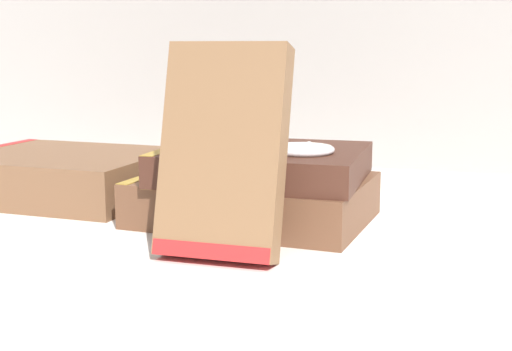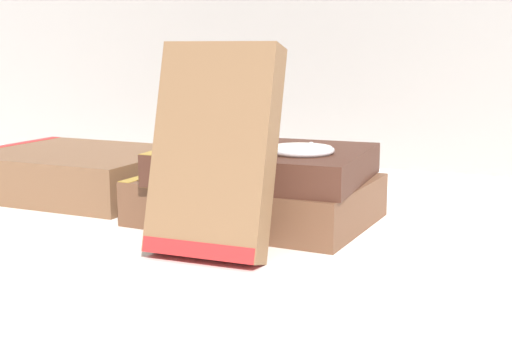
{
  "view_description": "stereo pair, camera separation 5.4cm",
  "coord_description": "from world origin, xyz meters",
  "px_view_note": "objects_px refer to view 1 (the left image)",
  "views": [
    {
      "loc": [
        0.21,
        -0.59,
        0.16
      ],
      "look_at": [
        0.02,
        0.01,
        0.05
      ],
      "focal_mm": 50.0,
      "sensor_mm": 36.0,
      "label": 1
    },
    {
      "loc": [
        0.26,
        -0.57,
        0.16
      ],
      "look_at": [
        0.02,
        0.01,
        0.05
      ],
      "focal_mm": 50.0,
      "sensor_mm": 36.0,
      "label": 2
    }
  ],
  "objects_px": {
    "book_flat_bottom": "(249,199)",
    "reading_glasses": "(274,189)",
    "book_leaning_front": "(223,158)",
    "pocket_watch": "(302,149)",
    "book_flat_top": "(258,163)",
    "book_side_left": "(58,175)"
  },
  "relations": [
    {
      "from": "book_flat_bottom",
      "to": "reading_glasses",
      "type": "distance_m",
      "value": 0.14
    },
    {
      "from": "book_flat_bottom",
      "to": "reading_glasses",
      "type": "bearing_deg",
      "value": 100.14
    },
    {
      "from": "book_leaning_front",
      "to": "reading_glasses",
      "type": "xyz_separation_m",
      "value": [
        -0.03,
        0.26,
        -0.08
      ]
    },
    {
      "from": "reading_glasses",
      "to": "book_leaning_front",
      "type": "bearing_deg",
      "value": -82.46
    },
    {
      "from": "book_side_left",
      "to": "book_flat_bottom",
      "type": "bearing_deg",
      "value": -7.73
    },
    {
      "from": "reading_glasses",
      "to": "pocket_watch",
      "type": "bearing_deg",
      "value": -65.9
    },
    {
      "from": "pocket_watch",
      "to": "reading_glasses",
      "type": "bearing_deg",
      "value": 113.73
    },
    {
      "from": "book_flat_bottom",
      "to": "reading_glasses",
      "type": "xyz_separation_m",
      "value": [
        -0.02,
        0.14,
        -0.02
      ]
    },
    {
      "from": "book_flat_bottom",
      "to": "book_flat_top",
      "type": "height_order",
      "value": "book_flat_top"
    },
    {
      "from": "book_flat_bottom",
      "to": "book_flat_top",
      "type": "xyz_separation_m",
      "value": [
        0.01,
        -0.0,
        0.03
      ]
    },
    {
      "from": "reading_glasses",
      "to": "book_side_left",
      "type": "bearing_deg",
      "value": -154.45
    },
    {
      "from": "book_leaning_front",
      "to": "reading_glasses",
      "type": "distance_m",
      "value": 0.27
    },
    {
      "from": "book_flat_bottom",
      "to": "reading_glasses",
      "type": "height_order",
      "value": "book_flat_bottom"
    },
    {
      "from": "book_flat_bottom",
      "to": "book_leaning_front",
      "type": "height_order",
      "value": "book_leaning_front"
    },
    {
      "from": "book_side_left",
      "to": "book_leaning_front",
      "type": "height_order",
      "value": "book_leaning_front"
    },
    {
      "from": "book_flat_bottom",
      "to": "reading_glasses",
      "type": "relative_size",
      "value": 1.96
    },
    {
      "from": "book_flat_bottom",
      "to": "book_leaning_front",
      "type": "relative_size",
      "value": 1.31
    },
    {
      "from": "book_flat_bottom",
      "to": "pocket_watch",
      "type": "height_order",
      "value": "pocket_watch"
    },
    {
      "from": "book_flat_top",
      "to": "reading_glasses",
      "type": "relative_size",
      "value": 1.66
    },
    {
      "from": "book_leaning_front",
      "to": "reading_glasses",
      "type": "height_order",
      "value": "book_leaning_front"
    },
    {
      "from": "book_leaning_front",
      "to": "pocket_watch",
      "type": "relative_size",
      "value": 2.69
    },
    {
      "from": "book_leaning_front",
      "to": "reading_glasses",
      "type": "bearing_deg",
      "value": 97.18
    }
  ]
}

